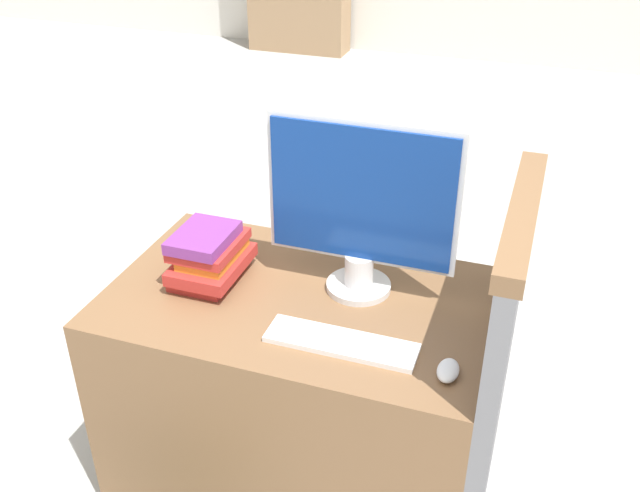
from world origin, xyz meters
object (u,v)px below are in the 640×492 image
at_px(monitor, 361,207).
at_px(keyboard, 341,343).
at_px(book_stack, 209,256).
at_px(mouse, 448,370).

xyz_separation_m(monitor, keyboard, (0.03, -0.28, -0.27)).
distance_m(monitor, keyboard, 0.39).
xyz_separation_m(keyboard, book_stack, (-0.48, 0.18, 0.07)).
bearing_deg(monitor, keyboard, -83.20).
height_order(keyboard, book_stack, book_stack).
bearing_deg(keyboard, mouse, -5.56).
bearing_deg(book_stack, keyboard, -20.87).
bearing_deg(mouse, keyboard, 174.44).
bearing_deg(mouse, monitor, 136.77).
relative_size(keyboard, mouse, 4.40).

